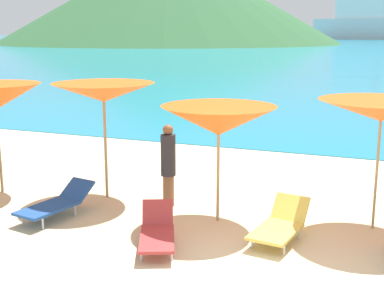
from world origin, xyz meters
TOP-DOWN VIEW (x-y plane):
  - ground_plane at (0.00, 10.00)m, footprint 50.00×100.00m
  - umbrella_2 at (-3.98, 2.88)m, footprint 2.21×2.21m
  - umbrella_3 at (-1.39, 2.42)m, footprint 2.13×2.13m
  - umbrella_4 at (1.26, 3.04)m, footprint 2.13×2.13m
  - lounge_chair_2 at (-0.14, 1.93)m, footprint 0.80×1.46m
  - lounge_chair_4 at (-4.24, 1.50)m, footprint 0.85×1.64m
  - lounge_chair_7 at (-1.91, 0.93)m, footprint 1.03×1.45m
  - beachgoer_0 at (-2.56, 2.85)m, footprint 0.29×0.29m

SIDE VIEW (x-z plane):
  - ground_plane at x=0.00m, z-range -0.30..0.00m
  - lounge_chair_7 at x=-1.91m, z-range -0.04..0.57m
  - lounge_chair_2 at x=-0.14m, z-range -0.03..0.58m
  - lounge_chair_4 at x=-4.24m, z-range 0.00..0.56m
  - beachgoer_0 at x=-2.56m, z-range 0.06..1.69m
  - umbrella_3 at x=-1.39m, z-range 0.79..2.91m
  - umbrella_4 at x=1.26m, z-range 0.95..3.21m
  - umbrella_2 at x=-3.98m, z-range 0.99..3.37m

